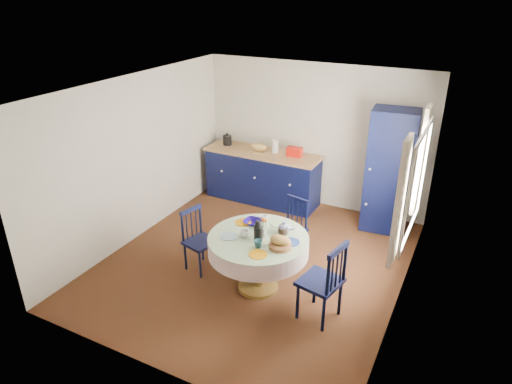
% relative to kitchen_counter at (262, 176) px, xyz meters
% --- Properties ---
extents(floor, '(4.50, 4.50, 0.00)m').
position_rel_kitchen_counter_xyz_m(floor, '(0.82, -1.90, -0.48)').
color(floor, black).
rests_on(floor, ground).
extents(ceiling, '(4.50, 4.50, 0.00)m').
position_rel_kitchen_counter_xyz_m(ceiling, '(0.82, -1.90, 2.02)').
color(ceiling, white).
rests_on(ceiling, wall_back).
extents(wall_back, '(4.00, 0.02, 2.50)m').
position_rel_kitchen_counter_xyz_m(wall_back, '(0.82, 0.35, 0.77)').
color(wall_back, beige).
rests_on(wall_back, floor).
extents(wall_left, '(0.02, 4.50, 2.50)m').
position_rel_kitchen_counter_xyz_m(wall_left, '(-1.18, -1.90, 0.77)').
color(wall_left, beige).
rests_on(wall_left, floor).
extents(wall_right, '(0.02, 4.50, 2.50)m').
position_rel_kitchen_counter_xyz_m(wall_right, '(2.82, -1.90, 0.77)').
color(wall_right, beige).
rests_on(wall_right, floor).
extents(window, '(0.10, 1.74, 1.45)m').
position_rel_kitchen_counter_xyz_m(window, '(2.77, -1.60, 1.04)').
color(window, white).
rests_on(window, wall_right).
extents(kitchen_counter, '(2.11, 0.68, 1.18)m').
position_rel_kitchen_counter_xyz_m(kitchen_counter, '(0.00, 0.00, 0.00)').
color(kitchen_counter, black).
rests_on(kitchen_counter, floor).
extents(pantry_cabinet, '(0.73, 0.55, 1.98)m').
position_rel_kitchen_counter_xyz_m(pantry_cabinet, '(2.22, -0.05, 0.51)').
color(pantry_cabinet, black).
rests_on(pantry_cabinet, floor).
extents(dining_table, '(1.27, 1.27, 1.05)m').
position_rel_kitchen_counter_xyz_m(dining_table, '(1.15, -2.43, 0.17)').
color(dining_table, brown).
rests_on(dining_table, floor).
extents(chair_left, '(0.47, 0.48, 0.89)m').
position_rel_kitchen_counter_xyz_m(chair_left, '(0.19, -2.37, -0.03)').
color(chair_left, black).
rests_on(chair_left, floor).
extents(chair_far, '(0.47, 0.45, 0.88)m').
position_rel_kitchen_counter_xyz_m(chair_far, '(1.20, -1.48, -0.03)').
color(chair_far, black).
rests_on(chair_far, floor).
extents(chair_right, '(0.53, 0.55, 1.04)m').
position_rel_kitchen_counter_xyz_m(chair_right, '(2.07, -2.61, 0.04)').
color(chair_right, black).
rests_on(chair_right, floor).
extents(mug_a, '(0.11, 0.11, 0.09)m').
position_rel_kitchen_counter_xyz_m(mug_a, '(0.98, -2.50, 0.33)').
color(mug_a, silver).
rests_on(mug_a, dining_table).
extents(mug_b, '(0.10, 0.10, 0.10)m').
position_rel_kitchen_counter_xyz_m(mug_b, '(1.24, -2.65, 0.34)').
color(mug_b, '#2A5C65').
rests_on(mug_b, dining_table).
extents(mug_c, '(0.14, 0.14, 0.11)m').
position_rel_kitchen_counter_xyz_m(mug_c, '(1.39, -2.24, 0.34)').
color(mug_c, black).
rests_on(mug_c, dining_table).
extents(mug_d, '(0.11, 0.11, 0.10)m').
position_rel_kitchen_counter_xyz_m(mug_d, '(1.02, -2.04, 0.34)').
color(mug_d, silver).
rests_on(mug_d, dining_table).
extents(cobalt_bowl, '(0.23, 0.23, 0.06)m').
position_rel_kitchen_counter_xyz_m(cobalt_bowl, '(0.92, -2.16, 0.32)').
color(cobalt_bowl, '#120666').
rests_on(cobalt_bowl, dining_table).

